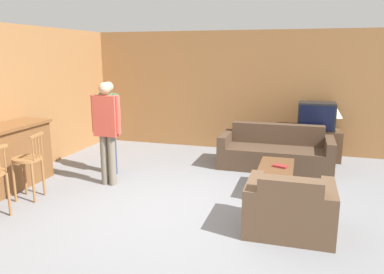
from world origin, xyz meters
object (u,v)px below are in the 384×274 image
at_px(armchair_near, 289,210).
at_px(book_on_table, 280,166).
at_px(table_lamp, 336,113).
at_px(bar_chair_mid, 28,163).
at_px(person_by_window, 110,122).
at_px(person_by_counter, 107,127).
at_px(couch_far, 275,153).
at_px(tv, 316,116).
at_px(coffee_table, 276,170).
at_px(tv_unit, 314,144).

height_order(armchair_near, book_on_table, armchair_near).
distance_m(book_on_table, table_lamp, 2.45).
bearing_deg(bar_chair_mid, person_by_window, 68.76).
height_order(bar_chair_mid, book_on_table, bar_chair_mid).
bearing_deg(person_by_counter, couch_far, 34.55).
height_order(tv, table_lamp, tv).
distance_m(bar_chair_mid, table_lamp, 5.64).
distance_m(person_by_window, person_by_counter, 0.62).
bearing_deg(book_on_table, coffee_table, 141.41).
bearing_deg(person_by_counter, bar_chair_mid, -132.66).
distance_m(couch_far, book_on_table, 1.42).
bearing_deg(book_on_table, armchair_near, -81.39).
xyz_separation_m(couch_far, tv, (0.72, 0.81, 0.61)).
height_order(couch_far, table_lamp, table_lamp).
relative_size(bar_chair_mid, coffee_table, 0.98).
xyz_separation_m(couch_far, person_by_window, (-2.81, -1.20, 0.65)).
height_order(bar_chair_mid, tv, tv).
height_order(coffee_table, person_by_counter, person_by_counter).
xyz_separation_m(table_lamp, person_by_counter, (-3.64, -2.57, 0.00)).
height_order(coffee_table, tv_unit, tv_unit).
xyz_separation_m(armchair_near, person_by_counter, (-2.91, 0.89, 0.68)).
height_order(tv_unit, table_lamp, table_lamp).
relative_size(armchair_near, coffee_table, 1.03).
bearing_deg(bar_chair_mid, couch_far, 38.10).
bearing_deg(person_by_counter, table_lamp, 35.24).
bearing_deg(bar_chair_mid, table_lamp, 37.80).
relative_size(bar_chair_mid, tv, 1.38).
bearing_deg(person_by_counter, book_on_table, 7.45).
bearing_deg(bar_chair_mid, tv, 40.17).
distance_m(coffee_table, tv, 2.31).
bearing_deg(tv, book_on_table, -103.99).
relative_size(coffee_table, tv_unit, 0.98).
bearing_deg(coffee_table, person_by_window, 176.93).
relative_size(armchair_near, tv, 1.44).
bearing_deg(coffee_table, book_on_table, -38.59).
height_order(coffee_table, tv, tv).
xyz_separation_m(tv_unit, tv, (-0.00, -0.00, 0.58)).
relative_size(couch_far, person_by_window, 1.26).
distance_m(couch_far, person_by_counter, 3.18).
xyz_separation_m(tv_unit, person_by_window, (-3.52, -2.01, 0.62)).
xyz_separation_m(armchair_near, tv_unit, (0.36, 3.46, 0.02)).
xyz_separation_m(tv_unit, book_on_table, (-0.55, -2.21, 0.14)).
xyz_separation_m(bar_chair_mid, person_by_window, (0.56, 1.44, 0.38)).
bearing_deg(tv, bar_chair_mid, -139.83).
xyz_separation_m(couch_far, armchair_near, (0.35, -2.65, 0.00)).
distance_m(armchair_near, coffee_table, 1.33).
bearing_deg(table_lamp, person_by_counter, -144.76).
bearing_deg(person_by_counter, person_by_window, 114.01).
bearing_deg(table_lamp, tv, -179.51).
height_order(couch_far, coffee_table, couch_far).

